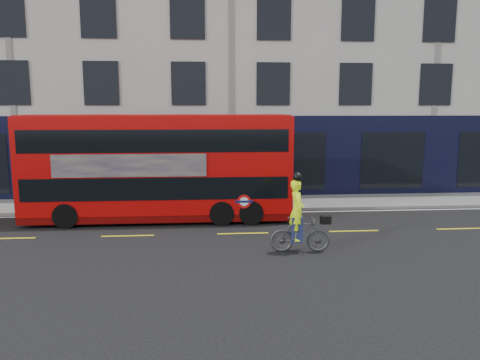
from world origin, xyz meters
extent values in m
plane|color=black|center=(0.00, 0.00, 0.00)|extent=(120.00, 120.00, 0.00)
cube|color=slate|center=(0.00, 6.50, 0.06)|extent=(60.00, 3.00, 0.12)
cube|color=slate|center=(0.00, 5.00, 0.07)|extent=(60.00, 0.12, 0.13)
cube|color=beige|center=(0.00, 13.00, 7.50)|extent=(50.00, 10.00, 15.00)
cube|color=black|center=(0.00, 7.98, 2.00)|extent=(50.00, 0.08, 4.00)
cube|color=silver|center=(0.00, 4.70, 0.00)|extent=(58.00, 0.10, 0.01)
cube|color=#B50707|center=(-3.09, 3.80, 2.24)|extent=(10.18, 2.38, 3.65)
cube|color=#5A0303|center=(-3.09, 3.80, 0.28)|extent=(10.18, 2.34, 0.28)
cube|color=black|center=(-3.09, 3.80, 1.43)|extent=(9.78, 2.42, 0.83)
cube|color=black|center=(-3.09, 3.80, 3.19)|extent=(9.78, 2.42, 0.83)
cube|color=#960B0A|center=(-3.09, 3.80, 4.09)|extent=(9.98, 2.29, 0.07)
cube|color=black|center=(2.01, 3.76, 1.43)|extent=(0.05, 2.08, 0.83)
cube|color=black|center=(2.01, 3.76, 3.19)|extent=(0.05, 2.08, 0.83)
cube|color=black|center=(-8.19, 3.84, 1.43)|extent=(0.05, 2.08, 0.83)
cube|color=gray|center=(-4.02, 2.62, 2.31)|extent=(5.55, 0.08, 0.83)
cylinder|color=red|center=(0.14, 2.59, 0.92)|extent=(0.52, 0.02, 0.52)
cylinder|color=white|center=(0.14, 2.59, 0.92)|extent=(0.33, 0.02, 0.33)
cube|color=#0C1459|center=(0.14, 2.58, 0.92)|extent=(0.65, 0.02, 0.08)
cylinder|color=black|center=(0.42, 3.77, 0.46)|extent=(0.94, 2.37, 0.92)
cylinder|color=black|center=(-0.69, 3.78, 0.46)|extent=(0.94, 2.37, 0.92)
cylinder|color=black|center=(-6.42, 3.82, 0.46)|extent=(0.94, 2.37, 0.92)
imported|color=#444749|center=(1.56, -0.74, 0.55)|extent=(1.86, 0.64, 1.10)
imported|color=#D6FF12|center=(1.45, -0.74, 1.31)|extent=(0.49, 0.70, 1.85)
cube|color=black|center=(2.33, -0.79, 1.01)|extent=(0.33, 0.26, 0.24)
cube|color=navy|center=(1.45, -0.74, 0.72)|extent=(0.36, 0.44, 0.78)
sphere|color=black|center=(1.45, -0.74, 2.33)|extent=(0.29, 0.29, 0.29)
camera|label=1|loc=(-1.39, -14.42, 4.39)|focal=35.00mm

